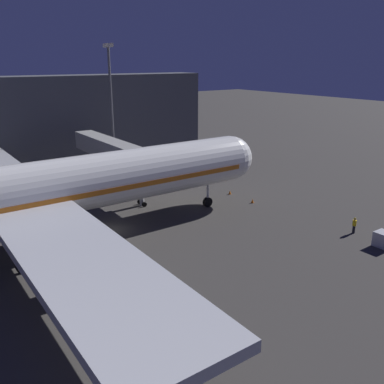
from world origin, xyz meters
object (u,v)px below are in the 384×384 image
at_px(traffic_cone_nose_starboard, 230,192).
at_px(traffic_cone_nose_port, 252,201).
at_px(apron_floodlight_mast, 111,98).
at_px(ground_crew_near_nose_gear, 354,225).
at_px(airliner_at_gate, 12,197).
at_px(jet_bridge, 118,152).

bearing_deg(traffic_cone_nose_starboard, traffic_cone_nose_port, 180.00).
relative_size(apron_floodlight_mast, ground_crew_near_nose_gear, 11.47).
relative_size(ground_crew_near_nose_gear, traffic_cone_nose_starboard, 3.14).
height_order(airliner_at_gate, traffic_cone_nose_port, airliner_at_gate).
relative_size(traffic_cone_nose_port, traffic_cone_nose_starboard, 1.00).
bearing_deg(apron_floodlight_mast, jet_bridge, 157.08).
relative_size(apron_floodlight_mast, traffic_cone_nose_port, 36.00).
xyz_separation_m(airliner_at_gate, ground_crew_near_nose_gear, (-15.46, -29.73, -4.62)).
bearing_deg(traffic_cone_nose_port, airliner_at_gate, 85.48).
xyz_separation_m(apron_floodlight_mast, traffic_cone_nose_starboard, (-23.30, -5.87, -11.09)).
relative_size(jet_bridge, ground_crew_near_nose_gear, 12.06).
xyz_separation_m(jet_bridge, ground_crew_near_nose_gear, (-26.72, -13.80, -4.72)).
distance_m(apron_floodlight_mast, ground_crew_near_nose_gear, 42.97).
distance_m(airliner_at_gate, ground_crew_near_nose_gear, 33.83).
bearing_deg(ground_crew_near_nose_gear, apron_floodlight_mast, 10.76).
xyz_separation_m(apron_floodlight_mast, traffic_cone_nose_port, (-27.70, -5.87, -11.09)).
relative_size(jet_bridge, traffic_cone_nose_port, 37.87).
bearing_deg(apron_floodlight_mast, traffic_cone_nose_port, -168.03).
distance_m(apron_floodlight_mast, traffic_cone_nose_port, 30.41).
xyz_separation_m(ground_crew_near_nose_gear, traffic_cone_nose_starboard, (17.66, 1.91, -0.67)).
xyz_separation_m(airliner_at_gate, jet_bridge, (11.26, -15.93, 0.11)).
height_order(airliner_at_gate, jet_bridge, airliner_at_gate).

